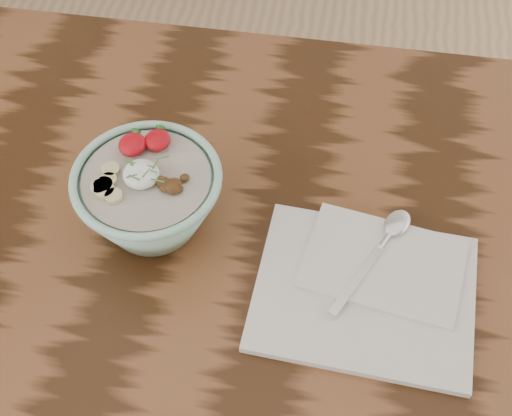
% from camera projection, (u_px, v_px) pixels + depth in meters
% --- Properties ---
extents(table, '(1.60, 0.90, 0.75)m').
position_uv_depth(table, '(280.00, 288.00, 1.05)').
color(table, '#341D0D').
rests_on(table, ground).
extents(breakfast_bowl, '(0.20, 0.20, 0.13)m').
position_uv_depth(breakfast_bowl, '(150.00, 197.00, 0.95)').
color(breakfast_bowl, '#9CD2BA').
rests_on(breakfast_bowl, table).
extents(napkin, '(0.30, 0.25, 0.02)m').
position_uv_depth(napkin, '(368.00, 287.00, 0.93)').
color(napkin, silver).
rests_on(napkin, table).
extents(spoon, '(0.11, 0.19, 0.01)m').
position_uv_depth(spoon, '(387.00, 237.00, 0.96)').
color(spoon, silver).
rests_on(spoon, napkin).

